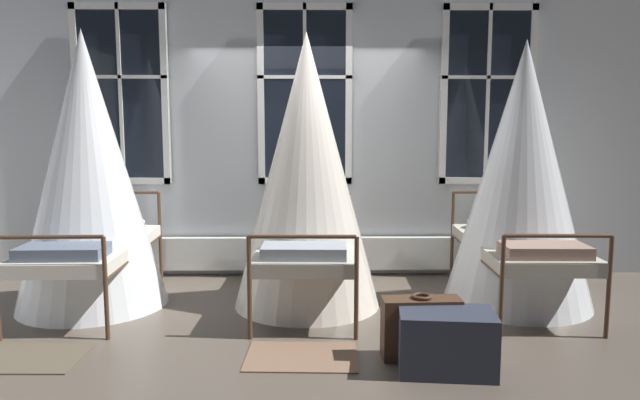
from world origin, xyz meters
TOP-DOWN VIEW (x-y plane):
  - ground at (0.00, 0.00)m, footprint 20.68×20.68m
  - back_wall_with_windows at (0.00, 1.34)m, footprint 8.72×0.10m
  - window_bank at (0.00, 1.22)m, footprint 4.97×0.10m
  - cot_first at (-1.96, 0.16)m, footprint 1.35×1.88m
  - cot_second at (0.03, 0.16)m, footprint 1.35×1.88m
  - cot_third at (2.00, 0.16)m, footprint 1.35×1.88m
  - rug_first at (-1.98, -1.12)m, footprint 0.81×0.57m
  - rug_second at (0.00, -1.12)m, footprint 0.82×0.59m
  - suitcase_dark at (0.86, -1.13)m, footprint 0.57×0.23m
  - travel_trunk at (0.99, -1.37)m, footprint 0.68×0.47m

SIDE VIEW (x-z plane):
  - ground at x=0.00m, z-range 0.00..0.00m
  - rug_first at x=-1.98m, z-range 0.00..0.01m
  - rug_second at x=0.00m, z-range 0.00..0.01m
  - travel_trunk at x=0.99m, z-range 0.00..0.42m
  - suitcase_dark at x=0.86m, z-range -0.01..0.46m
  - window_bank at x=0.00m, z-range -0.26..2.62m
  - cot_third at x=2.00m, z-range -0.03..2.40m
  - cot_second at x=0.03m, z-range -0.04..2.46m
  - cot_first at x=-1.96m, z-range -0.04..2.48m
  - back_wall_with_windows at x=0.00m, z-range 0.00..3.17m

